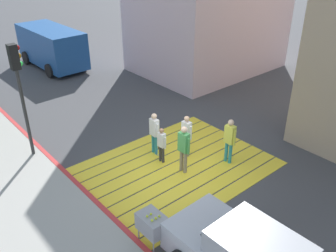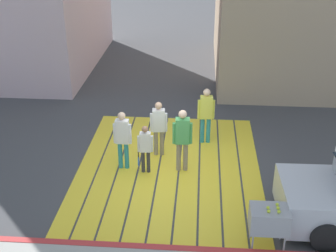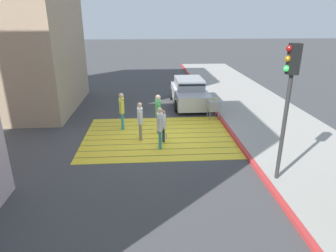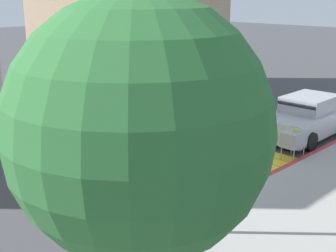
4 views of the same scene
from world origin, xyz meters
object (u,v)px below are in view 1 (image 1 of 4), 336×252
pedestrian_adult_trailing (186,133)px  pedestrian_child_with_racket (162,143)px  pedestrian_adult_lead (184,146)px  traffic_light_corner (19,80)px  pedestrian_teen_behind (154,131)px  tennis_ball_cart (152,224)px  van_down_street (52,46)px  pedestrian_adult_side (230,138)px

pedestrian_adult_trailing → pedestrian_child_with_racket: size_ratio=1.19×
pedestrian_adult_lead → pedestrian_adult_trailing: size_ratio=1.08×
traffic_light_corner → pedestrian_teen_behind: bearing=-37.9°
pedestrian_child_with_racket → pedestrian_teen_behind: bearing=74.7°
tennis_ball_cart → pedestrian_adult_trailing: pedestrian_adult_trailing is taller
van_down_street → tennis_ball_cart: bearing=-106.0°
pedestrian_adult_trailing → pedestrian_child_with_racket: (-0.96, 0.27, -0.17)m
pedestrian_child_with_racket → tennis_ball_cart: bearing=-133.1°
tennis_ball_cart → pedestrian_adult_side: size_ratio=0.59×
traffic_light_corner → pedestrian_adult_side: traffic_light_corner is taller
pedestrian_teen_behind → pedestrian_child_with_racket: (-0.17, -0.61, -0.19)m
pedestrian_adult_trailing → pedestrian_child_with_racket: bearing=164.2°
traffic_light_corner → pedestrian_adult_side: 7.46m
tennis_ball_cart → pedestrian_adult_lead: 3.48m
traffic_light_corner → tennis_ball_cart: (0.68, -6.26, -2.34)m
pedestrian_teen_behind → pedestrian_child_with_racket: bearing=-105.3°
pedestrian_adult_lead → pedestrian_teen_behind: (-0.01, 1.58, -0.06)m
van_down_street → pedestrian_adult_side: bearing=-89.5°
pedestrian_adult_side → tennis_ball_cart: bearing=-163.9°
van_down_street → pedestrian_teen_behind: size_ratio=3.15×
pedestrian_adult_lead → pedestrian_adult_trailing: 1.04m
tennis_ball_cart → van_down_street: bearing=74.0°
pedestrian_adult_lead → pedestrian_teen_behind: bearing=90.3°
traffic_light_corner → pedestrian_teen_behind: traffic_light_corner is taller
van_down_street → pedestrian_child_with_racket: size_ratio=3.82×
tennis_ball_cart → pedestrian_child_with_racket: pedestrian_child_with_racket is taller
van_down_street → pedestrian_adult_side: size_ratio=3.04×
pedestrian_adult_trailing → pedestrian_child_with_racket: 1.01m
traffic_light_corner → tennis_ball_cart: 6.72m
pedestrian_adult_side → pedestrian_teen_behind: (-1.64, 2.19, -0.04)m
pedestrian_adult_trailing → pedestrian_adult_side: size_ratio=0.95×
van_down_street → traffic_light_corner: traffic_light_corner is taller
van_down_street → pedestrian_child_with_racket: (-1.69, -12.43, -0.50)m
pedestrian_adult_lead → pedestrian_adult_trailing: pedestrian_adult_lead is taller
pedestrian_teen_behind → pedestrian_adult_trailing: bearing=-48.3°
tennis_ball_cart → pedestrian_adult_trailing: (3.66, 2.61, 0.26)m
pedestrian_adult_lead → pedestrian_child_with_racket: pedestrian_adult_lead is taller
pedestrian_adult_side → pedestrian_child_with_racket: 2.41m
pedestrian_adult_side → pedestrian_teen_behind: bearing=126.8°
tennis_ball_cart → pedestrian_adult_trailing: bearing=35.5°
pedestrian_teen_behind → pedestrian_adult_lead: bearing=-89.7°
pedestrian_teen_behind → van_down_street: bearing=82.7°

